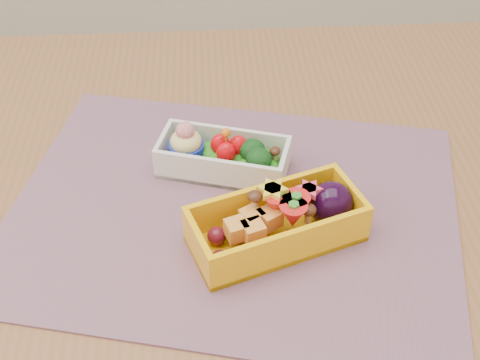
{
  "coord_description": "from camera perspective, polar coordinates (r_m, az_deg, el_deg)",
  "views": [
    {
      "loc": [
        -0.03,
        -0.54,
        1.25
      ],
      "look_at": [
        0.01,
        -0.02,
        0.79
      ],
      "focal_mm": 47.77,
      "sensor_mm": 36.0,
      "label": 1
    }
  ],
  "objects": [
    {
      "name": "table",
      "position": [
        0.81,
        -0.54,
        -6.54
      ],
      "size": [
        1.2,
        0.8,
        0.75
      ],
      "color": "brown",
      "rests_on": "ground"
    },
    {
      "name": "placemat",
      "position": [
        0.72,
        -0.57,
        -2.58
      ],
      "size": [
        0.57,
        0.49,
        0.0
      ],
      "primitive_type": "cube",
      "rotation": [
        0.0,
        0.0,
        -0.24
      ],
      "color": "#835A72",
      "rests_on": "table"
    },
    {
      "name": "bento_white",
      "position": [
        0.76,
        -1.57,
        2.13
      ],
      "size": [
        0.17,
        0.11,
        0.06
      ],
      "rotation": [
        0.0,
        0.0,
        -0.29
      ],
      "color": "silver",
      "rests_on": "placemat"
    },
    {
      "name": "bento_yellow",
      "position": [
        0.67,
        3.62,
        -3.74
      ],
      "size": [
        0.2,
        0.14,
        0.06
      ],
      "rotation": [
        0.0,
        0.0,
        0.34
      ],
      "color": "#FFB80D",
      "rests_on": "placemat"
    }
  ]
}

